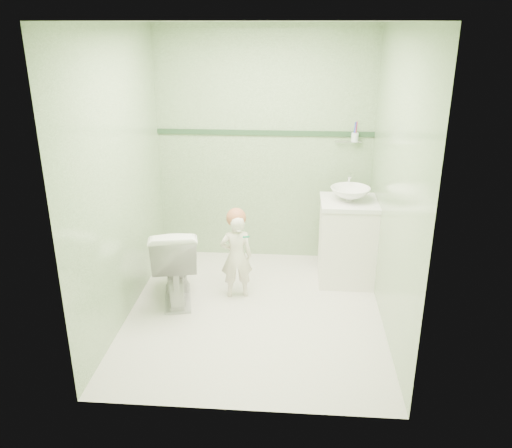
{
  "coord_description": "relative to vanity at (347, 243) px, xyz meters",
  "views": [
    {
      "loc": [
        0.33,
        -4.01,
        2.39
      ],
      "look_at": [
        0.0,
        0.15,
        0.78
      ],
      "focal_mm": 36.75,
      "sensor_mm": 36.0,
      "label": 1
    }
  ],
  "objects": [
    {
      "name": "basin",
      "position": [
        0.0,
        0.0,
        0.49
      ],
      "size": [
        0.37,
        0.37,
        0.13
      ],
      "primitive_type": "imported",
      "color": "white",
      "rests_on": "counter"
    },
    {
      "name": "trim_stripe",
      "position": [
        -0.84,
        0.54,
        0.95
      ],
      "size": [
        2.2,
        0.02,
        0.05
      ],
      "primitive_type": "cube",
      "color": "#2B4B2E",
      "rests_on": "room_shell"
    },
    {
      "name": "counter",
      "position": [
        0.0,
        0.0,
        0.41
      ],
      "size": [
        0.54,
        0.52,
        0.04
      ],
      "primitive_type": "cube",
      "color": "white",
      "rests_on": "vanity"
    },
    {
      "name": "teal_toothbrush",
      "position": [
        -0.94,
        -0.51,
        0.25
      ],
      "size": [
        0.11,
        0.14,
        0.08
      ],
      "color": "#08865B",
      "rests_on": "toddler"
    },
    {
      "name": "hair_cap",
      "position": [
        -1.03,
        -0.37,
        0.37
      ],
      "size": [
        0.18,
        0.18,
        0.18
      ],
      "primitive_type": "sphere",
      "color": "#AE6542",
      "rests_on": "toddler"
    },
    {
      "name": "room_shell",
      "position": [
        -0.84,
        -0.7,
        0.8
      ],
      "size": [
        2.5,
        2.54,
        2.4
      ],
      "color": "#89A978",
      "rests_on": "ground"
    },
    {
      "name": "vanity",
      "position": [
        0.0,
        0.0,
        0.0
      ],
      "size": [
        0.52,
        0.5,
        0.8
      ],
      "primitive_type": "cube",
      "color": "white",
      "rests_on": "ground"
    },
    {
      "name": "faucet",
      "position": [
        0.0,
        0.19,
        0.57
      ],
      "size": [
        0.03,
        0.13,
        0.18
      ],
      "color": "silver",
      "rests_on": "counter"
    },
    {
      "name": "toddler",
      "position": [
        -1.03,
        -0.4,
        0.0
      ],
      "size": [
        0.32,
        0.24,
        0.8
      ],
      "primitive_type": "imported",
      "rotation": [
        0.0,
        0.0,
        3.33
      ],
      "color": "white",
      "rests_on": "ground"
    },
    {
      "name": "ground",
      "position": [
        -0.84,
        -0.7,
        -0.4
      ],
      "size": [
        2.5,
        2.5,
        0.0
      ],
      "primitive_type": "plane",
      "color": "silver",
      "rests_on": "ground"
    },
    {
      "name": "toilet",
      "position": [
        -1.58,
        -0.5,
        -0.03
      ],
      "size": [
        0.56,
        0.79,
        0.73
      ],
      "primitive_type": "imported",
      "rotation": [
        0.0,
        0.0,
        3.36
      ],
      "color": "white",
      "rests_on": "ground"
    },
    {
      "name": "cup_holder",
      "position": [
        0.05,
        0.48,
        0.93
      ],
      "size": [
        0.26,
        0.07,
        0.21
      ],
      "color": "silver",
      "rests_on": "room_shell"
    }
  ]
}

